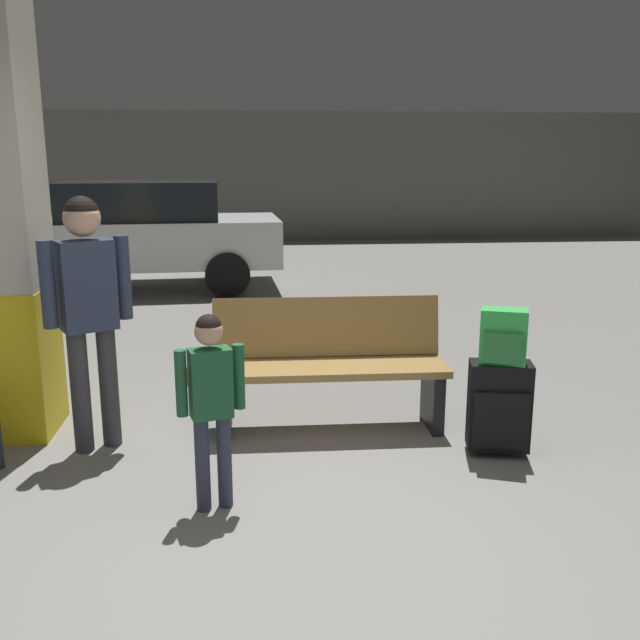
% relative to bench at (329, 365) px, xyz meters
% --- Properties ---
extents(ground_plane, '(18.00, 18.00, 0.10)m').
position_rel_bench_xyz_m(ground_plane, '(-0.28, 2.33, -0.49)').
color(ground_plane, gray).
extents(garage_back_wall, '(18.00, 0.12, 2.80)m').
position_rel_bench_xyz_m(garage_back_wall, '(-0.28, 11.19, 0.96)').
color(garage_back_wall, slate).
rests_on(garage_back_wall, ground_plane).
extents(bench, '(1.61, 0.55, 0.89)m').
position_rel_bench_xyz_m(bench, '(0.00, 0.00, 0.00)').
color(bench, '#9E7A42').
rests_on(bench, ground_plane).
extents(suitcase, '(0.41, 0.29, 0.60)m').
position_rel_bench_xyz_m(suitcase, '(1.01, -0.59, -0.12)').
color(suitcase, black).
rests_on(suitcase, ground_plane).
extents(backpack_bright, '(0.32, 0.27, 0.34)m').
position_rel_bench_xyz_m(backpack_bright, '(1.01, -0.59, 0.33)').
color(backpack_bright, green).
rests_on(backpack_bright, suitcase).
extents(child, '(0.35, 0.21, 1.07)m').
position_rel_bench_xyz_m(child, '(-0.74, -1.12, 0.22)').
color(child, '#33384C').
rests_on(child, ground_plane).
extents(adult, '(0.50, 0.32, 1.62)m').
position_rel_bench_xyz_m(adult, '(-1.53, -0.24, 0.56)').
color(adult, '#38383D').
rests_on(adult, ground_plane).
extents(parked_car_far, '(4.19, 1.98, 1.51)m').
position_rel_bench_xyz_m(parked_car_far, '(-2.16, 5.49, 0.36)').
color(parked_car_far, silver).
rests_on(parked_car_far, ground_plane).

